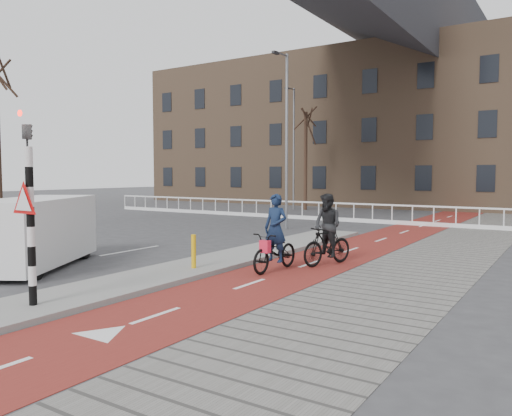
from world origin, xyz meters
The scene contains 14 objects.
ground centered at (0.00, 0.00, 0.00)m, with size 120.00×120.00×0.00m, color #38383A.
bike_lane centered at (1.50, 10.00, 0.01)m, with size 2.50×60.00×0.01m, color maroon.
sidewalk centered at (4.30, 10.00, 0.01)m, with size 3.00×60.00×0.01m, color slate.
curb_island centered at (-0.70, 4.00, 0.06)m, with size 1.80×16.00×0.12m, color gray.
traffic_signal centered at (-0.60, -2.02, 1.99)m, with size 0.80×0.80×3.68m.
bollard centered at (-0.44, 2.34, 0.55)m, with size 0.12×0.12×0.85m, color #ECAF0D.
cyclist_near centered at (1.21, 3.64, 0.68)m, with size 0.74×1.93×1.99m.
cyclist_far centered at (1.99, 5.11, 0.82)m, with size 1.06×1.90×1.96m.
van centered at (-4.42, 0.53, 0.98)m, with size 3.68×4.61×1.86m.
railing centered at (-5.00, 17.00, 0.31)m, with size 28.00×0.10×0.99m.
townhouse_row centered at (-3.00, 32.00, 7.81)m, with size 46.00×10.00×15.90m.
tree_mid centered at (-8.15, 23.46, 3.36)m, with size 0.24×0.24×6.71m, color black.
streetlight_near centered at (-3.35, 12.29, 3.90)m, with size 0.12×0.12×7.80m, color slate.
streetlight_left centered at (-8.96, 23.26, 4.18)m, with size 0.12×0.12×8.36m, color slate.
Camera 1 is at (7.70, -7.32, 2.53)m, focal length 35.00 mm.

